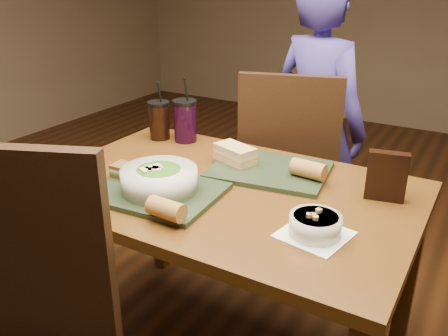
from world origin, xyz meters
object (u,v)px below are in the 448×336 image
(sandwich_near, at_px, (126,171))
(sandwich_far, at_px, (235,154))
(baguette_near, at_px, (166,209))
(cup_cola, at_px, (159,120))
(salad_bowl, at_px, (159,178))
(baguette_far, at_px, (308,169))
(tray_far, at_px, (270,170))
(tray_near, at_px, (156,192))
(dining_table, at_px, (224,210))
(soup_bowl, at_px, (315,225))
(diner, at_px, (318,126))
(chip_bag, at_px, (387,176))
(cup_berry, at_px, (185,121))
(chair_far, at_px, (296,168))

(sandwich_near, height_order, sandwich_far, sandwich_far)
(baguette_near, relative_size, cup_cola, 0.45)
(salad_bowl, bearing_deg, baguette_far, 41.53)
(tray_far, distance_m, baguette_far, 0.16)
(sandwich_near, relative_size, baguette_far, 0.80)
(tray_near, height_order, cup_cola, cup_cola)
(salad_bowl, bearing_deg, baguette_near, -46.60)
(cup_cola, bearing_deg, tray_far, -9.68)
(dining_table, distance_m, tray_near, 0.26)
(baguette_near, bearing_deg, soup_bowl, 21.33)
(soup_bowl, bearing_deg, baguette_far, 114.35)
(diner, bearing_deg, tray_near, 98.34)
(dining_table, height_order, baguette_far, baguette_far)
(diner, xyz_separation_m, soup_bowl, (0.37, -1.05, 0.06))
(sandwich_near, distance_m, sandwich_far, 0.41)
(sandwich_near, distance_m, chip_bag, 0.88)
(salad_bowl, bearing_deg, tray_far, 56.37)
(baguette_near, height_order, cup_berry, cup_berry)
(dining_table, xyz_separation_m, sandwich_near, (-0.32, -0.14, 0.13))
(salad_bowl, bearing_deg, cup_cola, 127.58)
(soup_bowl, distance_m, chip_bag, 0.35)
(dining_table, relative_size, baguette_far, 10.57)
(tray_near, distance_m, cup_berry, 0.55)
(diner, bearing_deg, baguette_far, 125.29)
(soup_bowl, bearing_deg, sandwich_far, 143.16)
(chair_far, relative_size, sandwich_far, 5.87)
(chair_far, distance_m, tray_near, 0.87)
(baguette_near, bearing_deg, salad_bowl, 133.40)
(tray_near, bearing_deg, sandwich_far, 73.32)
(tray_near, bearing_deg, cup_berry, 114.17)
(diner, relative_size, tray_far, 3.46)
(tray_far, bearing_deg, baguette_near, -101.06)
(baguette_far, bearing_deg, cup_berry, 167.22)
(tray_far, relative_size, cup_cola, 1.62)
(tray_near, bearing_deg, chair_far, 78.72)
(tray_far, xyz_separation_m, baguette_far, (0.15, -0.01, 0.04))
(salad_bowl, relative_size, chip_bag, 1.54)
(diner, bearing_deg, sandwich_near, 89.96)
(dining_table, height_order, sandwich_far, sandwich_far)
(soup_bowl, xyz_separation_m, baguette_near, (-0.40, -0.16, 0.01))
(tray_near, bearing_deg, diner, 80.34)
(chair_far, distance_m, diner, 0.27)
(salad_bowl, relative_size, soup_bowl, 1.21)
(salad_bowl, xyz_separation_m, chip_bag, (0.65, 0.34, 0.02))
(soup_bowl, bearing_deg, diner, 109.62)
(tray_near, height_order, baguette_near, baguette_near)
(dining_table, relative_size, salad_bowl, 5.13)
(dining_table, bearing_deg, chip_bag, 19.89)
(diner, relative_size, baguette_far, 11.81)
(cup_cola, distance_m, chip_bag, 1.01)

